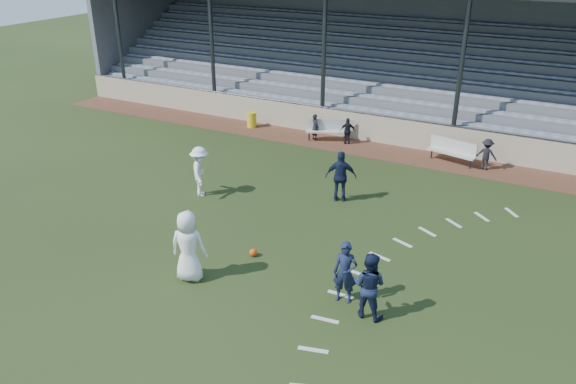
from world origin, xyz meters
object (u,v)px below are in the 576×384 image
Objects in this scene: bench_right at (452,149)px; football at (253,253)px; player_white_lead at (188,246)px; player_navy_lead at (345,272)px; trash_bin at (252,120)px; bench_left at (329,128)px.

football is at bearing -95.18° from bench_right.
player_white_lead is at bearing -96.51° from bench_right.
player_navy_lead reaches higher than football.
player_navy_lead is at bearing -49.60° from trash_bin.
bench_left is 8.62× the size of football.
trash_bin is at bearing 121.16° from football.
bench_left is 0.99× the size of player_white_lead.
bench_left is at bearing 101.61° from football.
bench_left reaches higher than football.
bench_right is at bearing -25.93° from bench_left.
player_white_lead is at bearing -117.19° from football.
player_navy_lead is at bearing -77.69° from bench_right.
player_navy_lead is (-0.25, -10.78, 0.25)m from bench_right.
bench_left is 10.40m from football.
football is (-3.41, -10.01, -0.47)m from bench_right.
bench_left is at bearing 105.33° from player_navy_lead.
player_navy_lead is at bearing -13.79° from football.
bench_left is 4.06m from trash_bin.
player_white_lead is at bearing -66.32° from trash_bin.
football is 3.33m from player_navy_lead.
football is (2.09, -10.17, -0.47)m from bench_left.
player_navy_lead is (4.07, 1.00, -0.17)m from player_white_lead.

